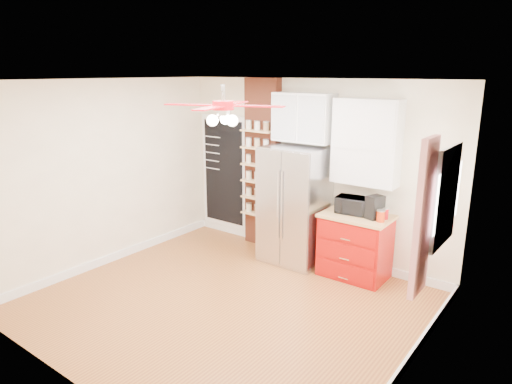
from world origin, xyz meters
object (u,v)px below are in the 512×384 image
Objects in this scene: coffee_maker at (375,207)px; pantry_jar_oats at (249,159)px; red_cabinet at (355,245)px; fridge at (295,205)px; canister_left at (381,216)px; ceiling_fan at (223,106)px; toaster_oven at (352,205)px.

coffee_maker is 2.40× the size of pantry_jar_oats.
pantry_jar_oats reaches higher than red_cabinet.
coffee_maker reaches higher than red_cabinet.
fridge reaches higher than canister_left.
canister_left is at bearing 50.98° from ceiling_fan.
coffee_maker is at bearing 54.92° from ceiling_fan.
pantry_jar_oats is (-1.94, 0.10, 0.99)m from red_cabinet.
pantry_jar_oats is (-2.20, 0.11, 0.38)m from coffee_maker.
fridge is at bearing 178.36° from canister_left.
fridge is 1.34m from canister_left.
fridge is 2.25m from ceiling_fan.
fridge is at bearing -8.87° from pantry_jar_oats.
canister_left is 2.37m from pantry_jar_oats.
fridge is at bearing -157.87° from coffee_maker.
fridge is 1.14m from pantry_jar_oats.
coffee_maker is (0.34, -0.03, 0.04)m from toaster_oven.
ceiling_fan is 4.49× the size of coffee_maker.
coffee_maker reaches higher than toaster_oven.
coffee_maker is at bearing 146.71° from canister_left.
fridge is 13.46× the size of pantry_jar_oats.
ceiling_fan reaches higher than canister_left.
canister_left is at bearing -13.42° from red_cabinet.
fridge is 1.25× the size of ceiling_fan.
fridge is 4.14× the size of toaster_oven.
red_cabinet is 0.57m from toaster_oven.
pantry_jar_oats reaches higher than toaster_oven.
ceiling_fan is 10.76× the size of pantry_jar_oats.
toaster_oven is 1.36× the size of coffee_maker.
ceiling_fan reaches higher than coffee_maker.
red_cabinet is at bearing -21.39° from toaster_oven.
pantry_jar_oats is at bearing 171.13° from fridge.
ceiling_fan is at bearing -123.21° from toaster_oven.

